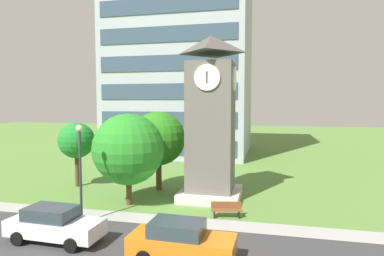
{
  "coord_description": "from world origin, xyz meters",
  "views": [
    {
      "loc": [
        6.94,
        -19.43,
        6.65
      ],
      "look_at": [
        1.58,
        3.99,
        4.84
      ],
      "focal_mm": 30.75,
      "sensor_mm": 36.0,
      "label": 1
    }
  ],
  "objects_px": {
    "clock_tower": "(211,126)",
    "park_bench": "(226,209)",
    "parked_car_orange": "(181,241)",
    "street_lamp": "(80,162)",
    "tree_streetside": "(159,139)",
    "parked_car_white": "(54,224)",
    "tree_near_tower": "(128,149)",
    "tree_by_building": "(77,141)"
  },
  "relations": [
    {
      "from": "clock_tower",
      "to": "park_bench",
      "type": "height_order",
      "value": "clock_tower"
    },
    {
      "from": "street_lamp",
      "to": "tree_by_building",
      "type": "xyz_separation_m",
      "value": [
        -4.75,
        7.19,
        0.25
      ]
    },
    {
      "from": "tree_near_tower",
      "to": "parked_car_white",
      "type": "height_order",
      "value": "tree_near_tower"
    },
    {
      "from": "clock_tower",
      "to": "tree_streetside",
      "type": "relative_size",
      "value": 1.86
    },
    {
      "from": "clock_tower",
      "to": "tree_near_tower",
      "type": "relative_size",
      "value": 1.87
    },
    {
      "from": "clock_tower",
      "to": "parked_car_white",
      "type": "height_order",
      "value": "clock_tower"
    },
    {
      "from": "clock_tower",
      "to": "tree_by_building",
      "type": "distance_m",
      "value": 11.09
    },
    {
      "from": "parked_car_white",
      "to": "tree_streetside",
      "type": "bearing_deg",
      "value": 79.69
    },
    {
      "from": "street_lamp",
      "to": "tree_streetside",
      "type": "xyz_separation_m",
      "value": [
        1.96,
        7.63,
        0.54
      ]
    },
    {
      "from": "street_lamp",
      "to": "parked_car_white",
      "type": "xyz_separation_m",
      "value": [
        0.11,
        -2.54,
        -2.56
      ]
    },
    {
      "from": "tree_near_tower",
      "to": "parked_car_white",
      "type": "bearing_deg",
      "value": -100.51
    },
    {
      "from": "clock_tower",
      "to": "parked_car_orange",
      "type": "distance_m",
      "value": 10.29
    },
    {
      "from": "clock_tower",
      "to": "park_bench",
      "type": "xyz_separation_m",
      "value": [
        1.55,
        -3.67,
        -4.6
      ]
    },
    {
      "from": "clock_tower",
      "to": "tree_near_tower",
      "type": "height_order",
      "value": "clock_tower"
    },
    {
      "from": "parked_car_white",
      "to": "parked_car_orange",
      "type": "relative_size",
      "value": 1.03
    },
    {
      "from": "clock_tower",
      "to": "tree_by_building",
      "type": "xyz_separation_m",
      "value": [
        -10.97,
        0.84,
        -1.38
      ]
    },
    {
      "from": "parked_car_orange",
      "to": "tree_near_tower",
      "type": "bearing_deg",
      "value": 128.41
    },
    {
      "from": "tree_near_tower",
      "to": "tree_streetside",
      "type": "xyz_separation_m",
      "value": [
        0.71,
        4.0,
        0.28
      ]
    },
    {
      "from": "clock_tower",
      "to": "parked_car_orange",
      "type": "relative_size",
      "value": 2.48
    },
    {
      "from": "parked_car_orange",
      "to": "clock_tower",
      "type": "bearing_deg",
      "value": 91.91
    },
    {
      "from": "park_bench",
      "to": "tree_by_building",
      "type": "relative_size",
      "value": 0.36
    },
    {
      "from": "clock_tower",
      "to": "park_bench",
      "type": "distance_m",
      "value": 6.08
    },
    {
      "from": "tree_by_building",
      "to": "parked_car_orange",
      "type": "relative_size",
      "value": 1.13
    },
    {
      "from": "parked_car_white",
      "to": "street_lamp",
      "type": "bearing_deg",
      "value": 92.5
    },
    {
      "from": "clock_tower",
      "to": "parked_car_white",
      "type": "xyz_separation_m",
      "value": [
        -6.12,
        -8.89,
        -4.2
      ]
    },
    {
      "from": "clock_tower",
      "to": "tree_by_building",
      "type": "relative_size",
      "value": 2.19
    },
    {
      "from": "park_bench",
      "to": "tree_streetside",
      "type": "xyz_separation_m",
      "value": [
        -5.82,
        4.95,
        3.5
      ]
    },
    {
      "from": "park_bench",
      "to": "tree_near_tower",
      "type": "xyz_separation_m",
      "value": [
        -6.52,
        0.95,
        3.22
      ]
    },
    {
      "from": "park_bench",
      "to": "tree_streetside",
      "type": "relative_size",
      "value": 0.31
    },
    {
      "from": "park_bench",
      "to": "parked_car_white",
      "type": "distance_m",
      "value": 9.28
    },
    {
      "from": "clock_tower",
      "to": "tree_streetside",
      "type": "distance_m",
      "value": 4.59
    },
    {
      "from": "tree_streetside",
      "to": "tree_near_tower",
      "type": "bearing_deg",
      "value": -99.99
    },
    {
      "from": "parked_car_white",
      "to": "parked_car_orange",
      "type": "height_order",
      "value": "same"
    },
    {
      "from": "tree_by_building",
      "to": "tree_streetside",
      "type": "bearing_deg",
      "value": 3.74
    },
    {
      "from": "street_lamp",
      "to": "tree_streetside",
      "type": "relative_size",
      "value": 0.91
    },
    {
      "from": "park_bench",
      "to": "parked_car_orange",
      "type": "height_order",
      "value": "parked_car_orange"
    },
    {
      "from": "park_bench",
      "to": "tree_streetside",
      "type": "height_order",
      "value": "tree_streetside"
    },
    {
      "from": "tree_by_building",
      "to": "tree_near_tower",
      "type": "bearing_deg",
      "value": -30.69
    },
    {
      "from": "street_lamp",
      "to": "tree_streetside",
      "type": "height_order",
      "value": "tree_streetside"
    },
    {
      "from": "park_bench",
      "to": "street_lamp",
      "type": "height_order",
      "value": "street_lamp"
    },
    {
      "from": "street_lamp",
      "to": "clock_tower",
      "type": "bearing_deg",
      "value": 45.57
    },
    {
      "from": "park_bench",
      "to": "parked_car_white",
      "type": "bearing_deg",
      "value": -145.77
    }
  ]
}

